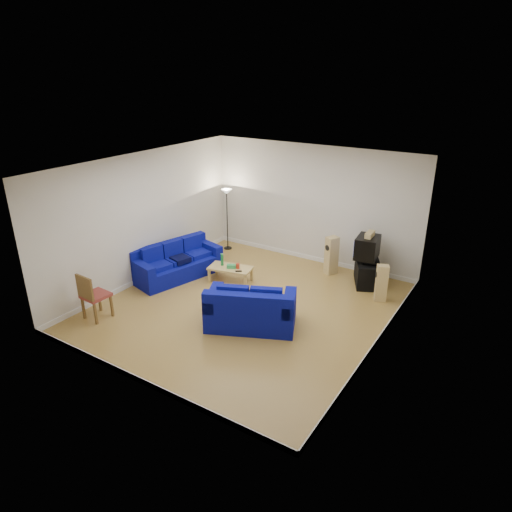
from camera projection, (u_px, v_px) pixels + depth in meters
The scene contains 16 objects.
room at pixel (246, 243), 9.74m from camera, with size 6.01×6.51×3.21m.
sofa_three_seat at pixel (176, 264), 11.74m from camera, with size 1.51×2.42×0.87m.
sofa_loveseat at pixel (251, 312), 9.42m from camera, with size 2.08×1.67×0.91m.
coffee_table at pixel (230, 269), 11.42m from camera, with size 1.16×0.74×0.39m.
bottle at pixel (222, 260), 11.46m from camera, with size 0.07×0.07×0.31m, color #197233.
tissue_box at pixel (231, 266), 11.34m from camera, with size 0.22×0.12×0.09m, color green.
red_canister at pixel (238, 266), 11.31m from camera, with size 0.09×0.09×0.13m, color red.
remote at pixel (239, 271), 11.16m from camera, with size 0.16×0.05×0.02m, color black.
tv_stand at pixel (367, 272), 11.33m from camera, with size 0.99×0.55×0.60m, color black.
av_receiver at pixel (370, 260), 11.14m from camera, with size 0.44×0.36×0.10m, color black.
television at pixel (367, 247), 11.07m from camera, with size 0.60×0.75×0.53m.
centre_speaker at pixel (370, 234), 10.94m from camera, with size 0.37×0.15×0.13m, color #D5B972.
speaker_left at pixel (331, 255), 11.82m from camera, with size 0.35×0.37×1.01m.
speaker_right at pixel (381, 283), 10.45m from camera, with size 0.32×0.29×0.88m.
floor_lamp at pixel (227, 200), 13.08m from camera, with size 0.31×0.31×1.81m.
dining_chair at pixel (92, 294), 9.61m from camera, with size 0.53×0.53×1.06m.
Camera 1 is at (5.05, -7.59, 5.01)m, focal length 32.00 mm.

